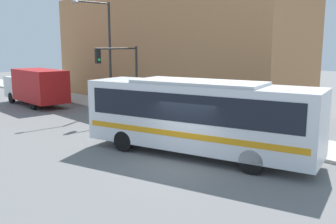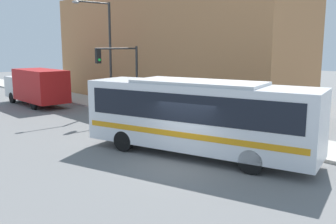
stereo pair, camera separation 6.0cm
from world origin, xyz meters
The scene contains 10 objects.
ground_plane centered at (0.00, 0.00, 0.00)m, with size 120.00×120.00×0.00m, color slate.
sidewalk centered at (6.12, 20.00, 0.07)m, with size 3.24×70.00×0.14m.
building_facade centered at (10.74, 13.18, 4.56)m, with size 6.00×24.36×9.12m.
city_bus centered at (1.35, 0.50, 1.89)m, with size 5.36×10.57×3.30m.
delivery_truck centered at (2.05, 18.79, 1.59)m, with size 2.40×7.43×2.91m.
fire_hydrant centered at (5.10, 5.29, 0.50)m, with size 0.23×0.32×0.72m.
traffic_light_pole centered at (4.04, 9.79, 3.33)m, with size 3.28×0.35×4.59m.
parking_meter centered at (5.10, 8.62, 1.04)m, with size 0.14×0.14×1.33m.
street_lamp centered at (4.95, 13.05, 4.73)m, with size 3.04×0.28×7.69m.
pedestrian_near_corner centered at (6.31, 3.33, 0.95)m, with size 0.34×0.34×1.60m.
Camera 2 is at (-10.34, -10.35, 4.78)m, focal length 40.00 mm.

